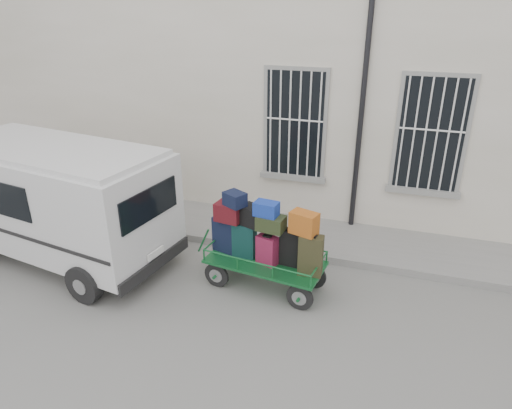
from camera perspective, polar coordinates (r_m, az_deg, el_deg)
The scene contains 5 objects.
ground at distance 7.95m, azimuth 2.11°, elevation -11.44°, with size 80.00×80.00×0.00m, color slate.
building at distance 11.98m, azimuth 9.86°, elevation 15.97°, with size 24.00×5.15×6.00m.
sidewalk at distance 9.74m, azimuth 5.67°, elevation -3.85°, with size 24.00×1.70×0.15m, color gray.
luggage_cart at distance 7.75m, azimuth 0.85°, elevation -4.62°, with size 2.41×1.16×1.72m.
van at distance 9.28m, azimuth -23.63°, elevation 0.97°, with size 4.72×2.59×2.26m.
Camera 1 is at (1.71, -6.25, 4.62)m, focal length 32.00 mm.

